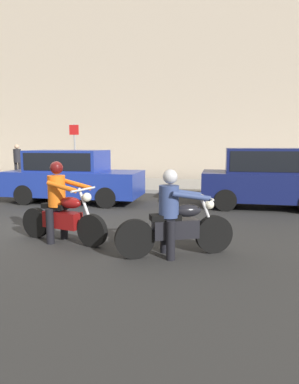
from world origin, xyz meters
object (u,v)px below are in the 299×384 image
(parked_sedan_cobalt_blue, at_px, (72,176))
(parked_hatchback_navy, at_px, (264,177))
(motorcycle_with_rider_orange_stripe, at_px, (61,210))
(street_sign_post, at_px, (75,148))
(motorcycle_with_rider_denim_blue, at_px, (175,221))
(pedestrian_bystander, at_px, (18,160))

(parked_sedan_cobalt_blue, xyz_separation_m, parked_hatchback_navy, (6.12, 0.24, 0.05))
(motorcycle_with_rider_orange_stripe, xyz_separation_m, street_sign_post, (-3.41, 8.35, 1.09))
(motorcycle_with_rider_denim_blue, distance_m, pedestrian_bystander, 12.00)
(street_sign_post, height_order, pedestrian_bystander, street_sign_post)
(street_sign_post, distance_m, pedestrian_bystander, 2.83)
(motorcycle_with_rider_orange_stripe, relative_size, pedestrian_bystander, 1.14)
(parked_sedan_cobalt_blue, height_order, parked_hatchback_navy, parked_hatchback_navy)
(motorcycle_with_rider_orange_stripe, bearing_deg, motorcycle_with_rider_denim_blue, -9.34)
(parked_sedan_cobalt_blue, bearing_deg, parked_hatchback_navy, 2.28)
(motorcycle_with_rider_orange_stripe, bearing_deg, parked_sedan_cobalt_blue, 111.86)
(motorcycle_with_rider_orange_stripe, relative_size, parked_sedan_cobalt_blue, 0.46)
(street_sign_post, bearing_deg, motorcycle_with_rider_orange_stripe, -67.80)
(motorcycle_with_rider_denim_blue, distance_m, parked_sedan_cobalt_blue, 6.24)
(street_sign_post, bearing_deg, pedestrian_bystander, -175.12)
(parked_sedan_cobalt_blue, relative_size, street_sign_post, 1.66)
(parked_hatchback_navy, xyz_separation_m, street_sign_post, (-7.77, 3.74, 0.81))
(motorcycle_with_rider_orange_stripe, bearing_deg, street_sign_post, 112.20)
(street_sign_post, xyz_separation_m, pedestrian_bystander, (-2.76, -0.24, -0.57))
(motorcycle_with_rider_denim_blue, height_order, pedestrian_bystander, pedestrian_bystander)
(street_sign_post, bearing_deg, parked_hatchback_navy, -25.68)
(pedestrian_bystander, bearing_deg, parked_sedan_cobalt_blue, -40.31)
(motorcycle_with_rider_denim_blue, bearing_deg, pedestrian_bystander, 134.88)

